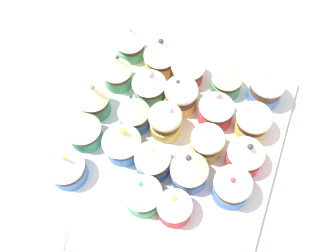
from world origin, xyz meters
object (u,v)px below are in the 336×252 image
(cupcake_18, at_px, (175,205))
(cupcake_14, at_px, (227,79))
(cupcake_4, at_px, (65,166))
(cupcake_19, at_px, (266,87))
(cupcake_12, at_px, (153,161))
(cupcake_0, at_px, (130,43))
(cupcake_11, at_px, (165,121))
(cupcake_15, at_px, (217,107))
(baking_tray, at_px, (168,136))
(cupcake_5, at_px, (160,55))
(cupcake_7, at_px, (135,111))
(cupcake_3, at_px, (84,130))
(cupcake_6, at_px, (149,83))
(cupcake_16, at_px, (207,142))
(cupcake_2, at_px, (92,99))
(cupcake_22, at_px, (232,187))
(cupcake_13, at_px, (143,193))
(cupcake_8, at_px, (122,142))
(cupcake_10, at_px, (180,94))
(cupcake_1, at_px, (117,70))
(cupcake_21, at_px, (246,153))
(cupcake_20, at_px, (253,121))
(cupcake_17, at_px, (189,169))
(cupcake_9, at_px, (188,67))

(cupcake_18, bearing_deg, cupcake_14, 178.32)
(cupcake_4, xyz_separation_m, cupcake_19, (-0.26, 0.26, 0.00))
(cupcake_12, relative_size, cupcake_18, 0.87)
(cupcake_0, relative_size, cupcake_4, 1.01)
(cupcake_11, xyz_separation_m, cupcake_19, (-0.13, 0.15, -0.00))
(cupcake_12, xyz_separation_m, cupcake_15, (-0.13, 0.07, 0.01))
(baking_tray, relative_size, cupcake_4, 5.44)
(cupcake_5, distance_m, cupcake_15, 0.15)
(cupcake_7, bearing_deg, cupcake_3, -46.96)
(cupcake_0, distance_m, cupcake_6, 0.10)
(cupcake_16, bearing_deg, cupcake_2, -90.98)
(cupcake_19, bearing_deg, cupcake_16, -24.99)
(cupcake_16, distance_m, cupcake_22, 0.08)
(cupcake_6, relative_size, cupcake_18, 0.99)
(cupcake_6, relative_size, cupcake_16, 1.15)
(cupcake_11, distance_m, cupcake_13, 0.13)
(cupcake_0, xyz_separation_m, cupcake_4, (0.27, 0.01, -0.00))
(cupcake_19, distance_m, cupcake_22, 0.20)
(cupcake_8, xyz_separation_m, cupcake_10, (-0.13, 0.06, -0.00))
(cupcake_1, xyz_separation_m, cupcake_16, (0.08, 0.20, -0.01))
(cupcake_1, bearing_deg, cupcake_21, 73.61)
(cupcake_14, height_order, cupcake_20, cupcake_14)
(cupcake_3, relative_size, cupcake_12, 1.00)
(cupcake_16, distance_m, cupcake_17, 0.06)
(cupcake_0, distance_m, cupcake_7, 0.15)
(cupcake_0, height_order, cupcake_22, cupcake_0)
(cupcake_0, distance_m, cupcake_21, 0.31)
(cupcake_1, bearing_deg, cupcake_0, -176.31)
(cupcake_12, height_order, cupcake_21, cupcake_21)
(baking_tray, distance_m, cupcake_18, 0.15)
(cupcake_6, height_order, cupcake_21, cupcake_21)
(baking_tray, relative_size, cupcake_6, 5.23)
(cupcake_1, height_order, cupcake_2, cupcake_2)
(cupcake_15, bearing_deg, cupcake_0, -112.31)
(cupcake_0, xyz_separation_m, cupcake_12, (0.21, 0.13, -0.00))
(cupcake_18, xyz_separation_m, cupcake_22, (-0.06, 0.07, -0.00))
(cupcake_11, distance_m, cupcake_22, 0.16)
(cupcake_7, bearing_deg, cupcake_5, -178.57)
(cupcake_14, xyz_separation_m, cupcake_19, (-0.01, 0.07, 0.00))
(cupcake_2, bearing_deg, cupcake_5, 151.52)
(cupcake_21, bearing_deg, cupcake_9, -132.59)
(cupcake_11, bearing_deg, cupcake_14, 148.63)
(cupcake_0, relative_size, cupcake_12, 1.11)
(cupcake_16, xyz_separation_m, cupcake_22, (0.06, 0.06, -0.00))
(cupcake_10, distance_m, cupcake_17, 0.15)
(cupcake_15, distance_m, cupcake_19, 0.10)
(cupcake_1, height_order, cupcake_6, cupcake_1)
(cupcake_8, distance_m, cupcake_18, 0.14)
(cupcake_17, xyz_separation_m, cupcake_22, (0.00, 0.07, -0.01))
(cupcake_10, bearing_deg, cupcake_22, 45.39)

